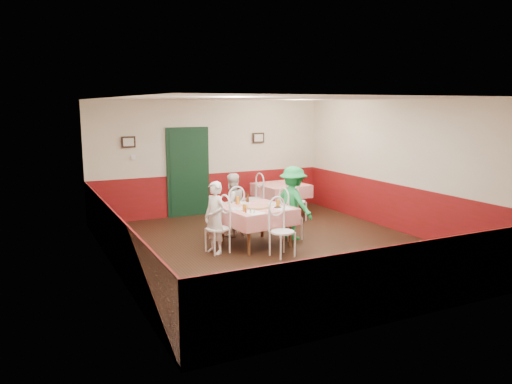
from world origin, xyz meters
name	(u,v)px	position (x,y,z in m)	size (l,w,h in m)	color
floor	(277,248)	(0.00, 0.00, 0.00)	(7.00, 7.00, 0.00)	black
ceiling	(278,98)	(0.00, 0.00, 2.80)	(7.00, 7.00, 0.00)	white
back_wall	(210,157)	(0.00, 3.50, 1.40)	(6.00, 0.10, 2.80)	beige
front_wall	(413,211)	(0.00, -3.50, 1.40)	(6.00, 0.10, 2.80)	beige
left_wall	(112,187)	(-3.00, 0.00, 1.40)	(0.10, 7.00, 2.80)	beige
right_wall	(403,167)	(3.00, 0.00, 1.40)	(0.10, 7.00, 2.80)	beige
wainscot_back	(211,193)	(0.00, 3.48, 0.50)	(6.00, 0.03, 1.00)	maroon
wainscot_front	(409,281)	(0.00, -3.48, 0.50)	(6.00, 0.03, 1.00)	maroon
wainscot_left	(116,242)	(-2.98, 0.00, 0.50)	(0.03, 7.00, 1.00)	maroon
wainscot_right	(400,208)	(2.98, 0.00, 0.50)	(0.03, 7.00, 1.00)	maroon
door	(188,173)	(-0.60, 3.45, 1.05)	(0.96, 0.06, 2.10)	black
picture_left	(128,142)	(-2.00, 3.45, 1.85)	(0.32, 0.03, 0.26)	black
picture_right	(258,138)	(1.30, 3.45, 1.85)	(0.32, 0.03, 0.26)	black
thermostat	(133,157)	(-1.90, 3.45, 1.50)	(0.10, 0.03, 0.10)	white
main_table	(256,226)	(-0.27, 0.37, 0.38)	(1.22, 1.22, 0.77)	red
second_table	(281,199)	(1.51, 2.59, 0.38)	(1.12, 1.12, 0.77)	red
chair_left	(217,229)	(-1.11, 0.25, 0.45)	(0.42, 0.42, 0.90)	white
chair_right	(291,217)	(0.57, 0.48, 0.45)	(0.42, 0.42, 0.90)	white
chair_far	(233,215)	(-0.38, 1.21, 0.45)	(0.42, 0.42, 0.90)	white
chair_near	(282,232)	(-0.15, -0.47, 0.45)	(0.42, 0.42, 0.90)	white
chair_second_a	(254,199)	(0.76, 2.59, 0.45)	(0.42, 0.42, 0.90)	white
chair_second_b	(297,202)	(1.51, 1.84, 0.45)	(0.42, 0.42, 0.90)	white
pizza	(257,207)	(-0.28, 0.30, 0.77)	(0.43, 0.43, 0.03)	#B74723
plate_left	(236,209)	(-0.70, 0.33, 0.77)	(0.25, 0.25, 0.01)	white
plate_right	(273,204)	(0.14, 0.44, 0.77)	(0.25, 0.25, 0.01)	white
plate_far	(244,203)	(-0.35, 0.77, 0.77)	(0.25, 0.25, 0.01)	white
glass_a	(245,208)	(-0.65, 0.07, 0.83)	(0.07, 0.07, 0.14)	#BF7219
glass_b	(278,203)	(0.11, 0.19, 0.83)	(0.07, 0.07, 0.13)	#BF7219
glass_c	(238,200)	(-0.47, 0.77, 0.84)	(0.08, 0.08, 0.15)	#BF7219
beer_bottle	(248,198)	(-0.24, 0.81, 0.86)	(0.06, 0.06, 0.20)	#381C0A
shaker_a	(251,211)	(-0.61, -0.12, 0.81)	(0.04, 0.04, 0.09)	silver
shaker_b	(254,211)	(-0.55, -0.13, 0.81)	(0.04, 0.04, 0.09)	silver
shaker_c	(246,211)	(-0.67, -0.05, 0.81)	(0.04, 0.04, 0.09)	#B23319
menu_left	(253,213)	(-0.55, -0.07, 0.76)	(0.30, 0.40, 0.00)	white
menu_right	(282,208)	(0.14, 0.07, 0.76)	(0.30, 0.40, 0.00)	white
wallet	(278,207)	(0.06, 0.11, 0.77)	(0.11, 0.09, 0.02)	black
diner_left	(215,218)	(-1.16, 0.25, 0.66)	(0.48, 0.32, 1.33)	gray
diner_far	(232,205)	(-0.39, 1.26, 0.65)	(0.63, 0.49, 1.31)	gray
diner_right	(293,203)	(0.62, 0.49, 0.74)	(0.95, 0.55, 1.48)	gray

